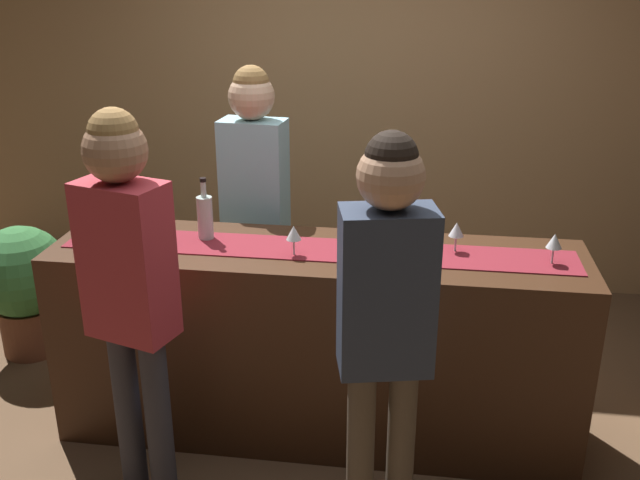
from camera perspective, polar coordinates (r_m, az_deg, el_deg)
ground_plane at (r=3.78m, az=-0.27°, el=-14.51°), size 10.00×10.00×0.00m
back_wall at (r=5.00m, az=2.94°, el=12.59°), size 6.00×0.12×2.90m
bar_counter at (r=3.52m, az=-0.29°, el=-8.11°), size 2.47×0.60×0.97m
counter_runner_cloth at (r=3.30m, az=-0.30°, el=-0.74°), size 2.35×0.28×0.01m
wine_bottle_green at (r=3.53m, az=-15.81°, el=1.80°), size 0.07×0.07×0.30m
wine_bottle_clear at (r=3.43m, az=-9.08°, el=1.84°), size 0.07×0.07×0.30m
wine_glass_near_customer at (r=3.27m, az=18.06°, el=-0.15°), size 0.07×0.07×0.14m
wine_glass_mid_counter at (r=3.30m, az=10.75°, el=0.75°), size 0.07×0.07×0.14m
wine_glass_far_end at (r=3.20m, az=-2.09°, el=0.49°), size 0.07×0.07×0.14m
bartender at (r=3.88m, az=-5.19°, el=4.07°), size 0.36×0.24×1.72m
customer_sipping at (r=2.62m, az=5.24°, el=-5.23°), size 0.38×0.27×1.69m
customer_browsing at (r=2.91m, az=-14.95°, el=-2.58°), size 0.38×0.29×1.72m
potted_plant_tall at (r=4.55m, az=-22.47°, el=-3.06°), size 0.54×0.54×0.79m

